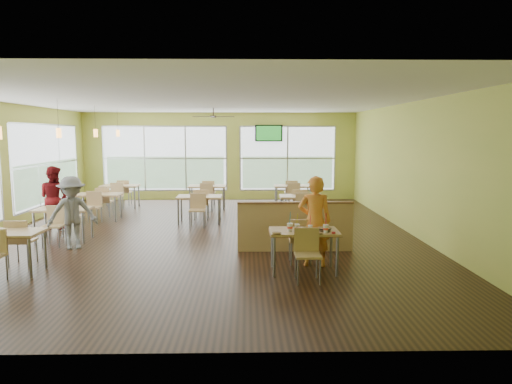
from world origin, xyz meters
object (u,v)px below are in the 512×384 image
at_px(main_table, 304,237).
at_px(man_plaid, 315,221).
at_px(half_wall_divider, 295,226).
at_px(food_basket, 324,229).

xyz_separation_m(main_table, man_plaid, (0.24, 0.37, 0.21)).
bearing_deg(man_plaid, half_wall_divider, -71.31).
relative_size(main_table, food_basket, 6.09).
relative_size(man_plaid, food_basket, 6.73).
xyz_separation_m(main_table, food_basket, (0.35, -0.05, 0.15)).
bearing_deg(half_wall_divider, food_basket, -76.67).
distance_m(man_plaid, food_basket, 0.44).
relative_size(main_table, man_plaid, 0.91).
distance_m(main_table, half_wall_divider, 1.45).
bearing_deg(main_table, half_wall_divider, 90.00).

